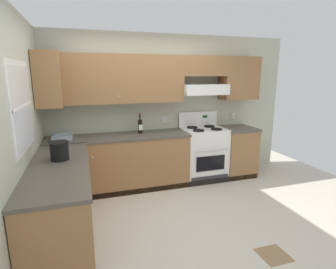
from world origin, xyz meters
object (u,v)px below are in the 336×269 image
bowl (62,138)px  bucket (59,150)px  stove (203,153)px  wine_bottle (140,125)px

bowl → bucket: 1.08m
stove → wine_bottle: bearing=176.0°
stove → bucket: size_ratio=5.52×
wine_bottle → bowl: wine_bottle is taller
wine_bottle → bucket: bearing=-136.1°
stove → bucket: stove is taller
bucket → bowl: bearing=92.0°
bowl → stove: bearing=-0.3°
stove → bowl: bearing=179.7°
wine_bottle → bowl: 1.23m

